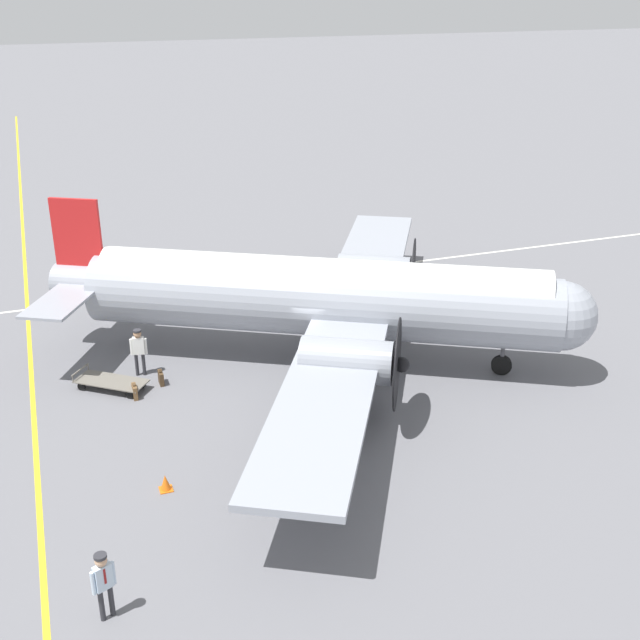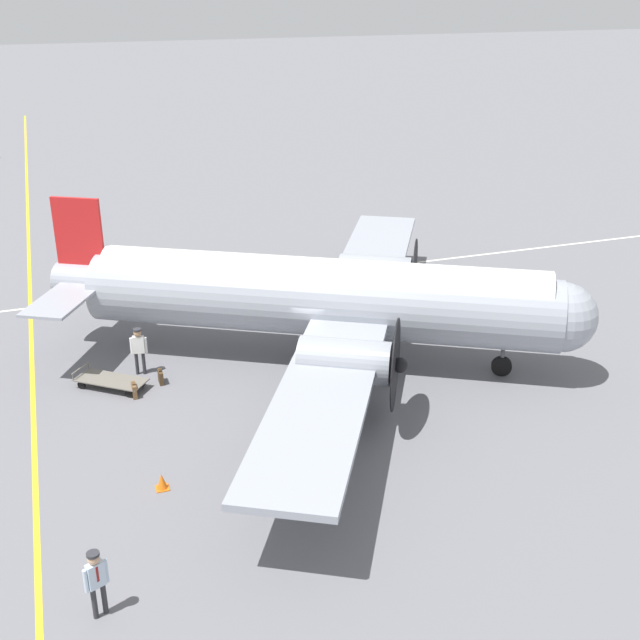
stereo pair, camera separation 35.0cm
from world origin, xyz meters
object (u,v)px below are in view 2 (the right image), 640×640
object	(u,v)px
airliner_main	(331,298)
baggage_cart	(111,380)
passenger_boarding	(139,346)
crew_foreground	(96,576)
suitcase_upright_spare	(134,390)
traffic_cone	(162,482)
suitcase_near_door	(161,377)

from	to	relation	value
airliner_main	baggage_cart	bearing A→B (deg)	-154.80
passenger_boarding	baggage_cart	xyz separation A→B (m)	(0.70, -1.08, -0.79)
crew_foreground	baggage_cart	bearing A→B (deg)	-120.08
airliner_main	suitcase_upright_spare	xyz separation A→B (m)	(0.34, -6.93, -2.22)
suitcase_upright_spare	passenger_boarding	bearing A→B (deg)	165.15
baggage_cart	traffic_cone	world-z (taller)	baggage_cart
suitcase_upright_spare	baggage_cart	world-z (taller)	baggage_cart
suitcase_near_door	crew_foreground	bearing A→B (deg)	-15.45
airliner_main	traffic_cone	bearing A→B (deg)	-110.77
suitcase_upright_spare	crew_foreground	bearing A→B (deg)	-11.08
suitcase_near_door	traffic_cone	bearing A→B (deg)	-8.28
baggage_cart	passenger_boarding	bearing A→B (deg)	70.78
crew_foreground	passenger_boarding	world-z (taller)	passenger_boarding
passenger_boarding	baggage_cart	size ratio (longest dim) A/B	0.69
traffic_cone	suitcase_near_door	bearing A→B (deg)	171.72
suitcase_near_door	traffic_cone	size ratio (longest dim) A/B	1.08
crew_foreground	suitcase_near_door	distance (m)	10.71
airliner_main	crew_foreground	size ratio (longest dim) A/B	12.81
passenger_boarding	suitcase_near_door	world-z (taller)	passenger_boarding
crew_foreground	baggage_cart	world-z (taller)	crew_foreground
baggage_cart	traffic_cone	bearing A→B (deg)	-45.46
traffic_cone	airliner_main	bearing A→B (deg)	130.03
airliner_main	baggage_cart	distance (m)	7.92
airliner_main	suitcase_near_door	world-z (taller)	airliner_main
crew_foreground	traffic_cone	bearing A→B (deg)	-138.44
passenger_boarding	suitcase_upright_spare	distance (m)	1.83
baggage_cart	suitcase_near_door	bearing A→B (deg)	30.67
crew_foreground	baggage_cart	size ratio (longest dim) A/B	0.67
crew_foreground	passenger_boarding	size ratio (longest dim) A/B	0.98
airliner_main	suitcase_near_door	size ratio (longest dim) A/B	42.68
traffic_cone	baggage_cart	bearing A→B (deg)	-173.28
baggage_cart	traffic_cone	distance (m)	6.34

